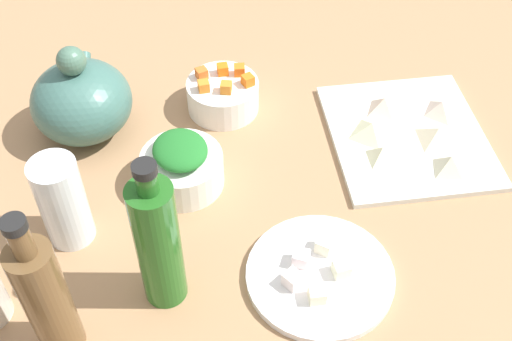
# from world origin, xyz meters

# --- Properties ---
(tabletop) EXTENTS (1.90, 1.90, 0.03)m
(tabletop) POSITION_xyz_m (0.00, 0.00, 0.01)
(tabletop) COLOR #A27953
(tabletop) RESTS_ON ground
(cutting_board) EXTENTS (0.30, 0.27, 0.01)m
(cutting_board) POSITION_xyz_m (0.10, -0.26, 0.03)
(cutting_board) COLOR silver
(cutting_board) RESTS_ON tabletop
(plate_tofu) EXTENTS (0.21, 0.21, 0.01)m
(plate_tofu) POSITION_xyz_m (-0.16, -0.08, 0.04)
(plate_tofu) COLOR white
(plate_tofu) RESTS_ON tabletop
(bowl_greens) EXTENTS (0.13, 0.13, 0.06)m
(bowl_greens) POSITION_xyz_m (0.03, 0.11, 0.06)
(bowl_greens) COLOR white
(bowl_greens) RESTS_ON tabletop
(bowl_carrots) EXTENTS (0.12, 0.12, 0.06)m
(bowl_carrots) POSITION_xyz_m (0.20, 0.04, 0.06)
(bowl_carrots) COLOR white
(bowl_carrots) RESTS_ON tabletop
(teapot) EXTENTS (0.18, 0.16, 0.17)m
(teapot) POSITION_xyz_m (0.16, 0.27, 0.10)
(teapot) COLOR #3E695F
(teapot) RESTS_ON tabletop
(bottle_0) EXTENTS (0.06, 0.06, 0.25)m
(bottle_0) POSITION_xyz_m (-0.24, 0.26, 0.13)
(bottle_0) COLOR brown
(bottle_0) RESTS_ON tabletop
(bottle_2) EXTENTS (0.06, 0.06, 0.25)m
(bottle_2) POSITION_xyz_m (-0.17, 0.13, 0.14)
(bottle_2) COLOR #23601F
(bottle_2) RESTS_ON tabletop
(drinking_glass_0) EXTENTS (0.07, 0.07, 0.15)m
(drinking_glass_0) POSITION_xyz_m (-0.06, 0.27, 0.10)
(drinking_glass_0) COLOR white
(drinking_glass_0) RESTS_ON tabletop
(carrot_cube_0) EXTENTS (0.02, 0.02, 0.02)m
(carrot_cube_0) POSITION_xyz_m (0.23, 0.04, 0.09)
(carrot_cube_0) COLOR orange
(carrot_cube_0) RESTS_ON bowl_carrots
(carrot_cube_1) EXTENTS (0.02, 0.02, 0.02)m
(carrot_cube_1) POSITION_xyz_m (0.19, 0.07, 0.09)
(carrot_cube_1) COLOR orange
(carrot_cube_1) RESTS_ON bowl_carrots
(carrot_cube_2) EXTENTS (0.02, 0.02, 0.02)m
(carrot_cube_2) POSITION_xyz_m (0.18, 0.04, 0.09)
(carrot_cube_2) COLOR orange
(carrot_cube_2) RESTS_ON bowl_carrots
(carrot_cube_3) EXTENTS (0.02, 0.02, 0.02)m
(carrot_cube_3) POSITION_xyz_m (0.22, 0.08, 0.09)
(carrot_cube_3) COLOR orange
(carrot_cube_3) RESTS_ON bowl_carrots
(carrot_cube_4) EXTENTS (0.02, 0.02, 0.02)m
(carrot_cube_4) POSITION_xyz_m (0.20, 0.00, 0.09)
(carrot_cube_4) COLOR orange
(carrot_cube_4) RESTS_ON bowl_carrots
(carrot_cube_5) EXTENTS (0.02, 0.02, 0.02)m
(carrot_cube_5) POSITION_xyz_m (0.22, 0.01, 0.09)
(carrot_cube_5) COLOR orange
(carrot_cube_5) RESTS_ON bowl_carrots
(chopped_greens_mound) EXTENTS (0.11, 0.11, 0.03)m
(chopped_greens_mound) POSITION_xyz_m (0.03, 0.11, 0.10)
(chopped_greens_mound) COLOR #217029
(chopped_greens_mound) RESTS_ON bowl_greens
(tofu_cube_0) EXTENTS (0.03, 0.03, 0.02)m
(tofu_cube_0) POSITION_xyz_m (-0.12, -0.09, 0.05)
(tofu_cube_0) COLOR white
(tofu_cube_0) RESTS_ON plate_tofu
(tofu_cube_1) EXTENTS (0.02, 0.02, 0.02)m
(tofu_cube_1) POSITION_xyz_m (-0.20, -0.07, 0.05)
(tofu_cube_1) COLOR #FAF2CD
(tofu_cube_1) RESTS_ON plate_tofu
(tofu_cube_2) EXTENTS (0.03, 0.03, 0.02)m
(tofu_cube_2) POSITION_xyz_m (-0.17, -0.11, 0.05)
(tofu_cube_2) COLOR #EFF1CC
(tofu_cube_2) RESTS_ON plate_tofu
(tofu_cube_3) EXTENTS (0.03, 0.03, 0.02)m
(tofu_cube_3) POSITION_xyz_m (-0.14, -0.05, 0.05)
(tofu_cube_3) COLOR white
(tofu_cube_3) RESTS_ON plate_tofu
(tofu_cube_4) EXTENTS (0.03, 0.03, 0.02)m
(tofu_cube_4) POSITION_xyz_m (-0.18, -0.04, 0.05)
(tofu_cube_4) COLOR white
(tofu_cube_4) RESTS_ON plate_tofu
(dumpling_0) EXTENTS (0.08, 0.08, 0.02)m
(dumpling_0) POSITION_xyz_m (0.09, -0.31, 0.05)
(dumpling_0) COLOR beige
(dumpling_0) RESTS_ON cutting_board
(dumpling_1) EXTENTS (0.06, 0.06, 0.02)m
(dumpling_1) POSITION_xyz_m (0.05, -0.21, 0.05)
(dumpling_1) COLOR beige
(dumpling_1) RESTS_ON cutting_board
(dumpling_2) EXTENTS (0.06, 0.06, 0.03)m
(dumpling_2) POSITION_xyz_m (0.16, -0.23, 0.05)
(dumpling_2) COLOR beige
(dumpling_2) RESTS_ON cutting_board
(dumpling_3) EXTENTS (0.06, 0.05, 0.03)m
(dumpling_3) POSITION_xyz_m (0.15, -0.33, 0.05)
(dumpling_3) COLOR beige
(dumpling_3) RESTS_ON cutting_board
(dumpling_4) EXTENTS (0.06, 0.06, 0.03)m
(dumpling_4) POSITION_xyz_m (0.02, -0.31, 0.05)
(dumpling_4) COLOR beige
(dumpling_4) RESTS_ON cutting_board
(dumpling_5) EXTENTS (0.07, 0.07, 0.03)m
(dumpling_5) POSITION_xyz_m (0.11, -0.20, 0.05)
(dumpling_5) COLOR beige
(dumpling_5) RESTS_ON cutting_board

